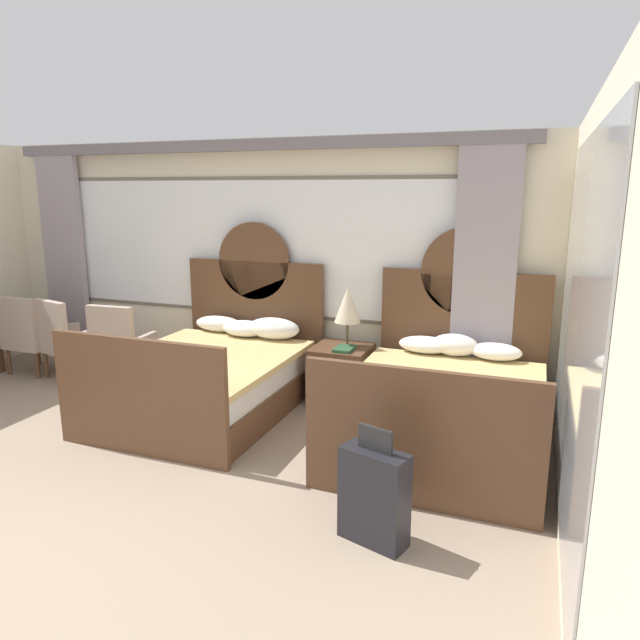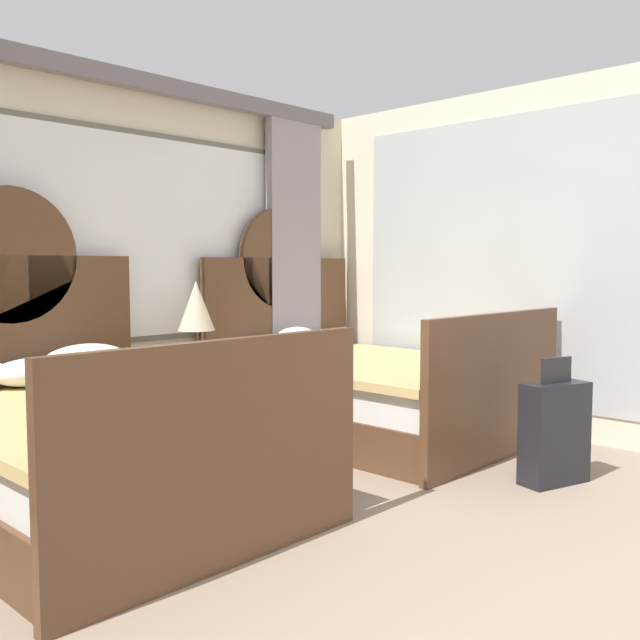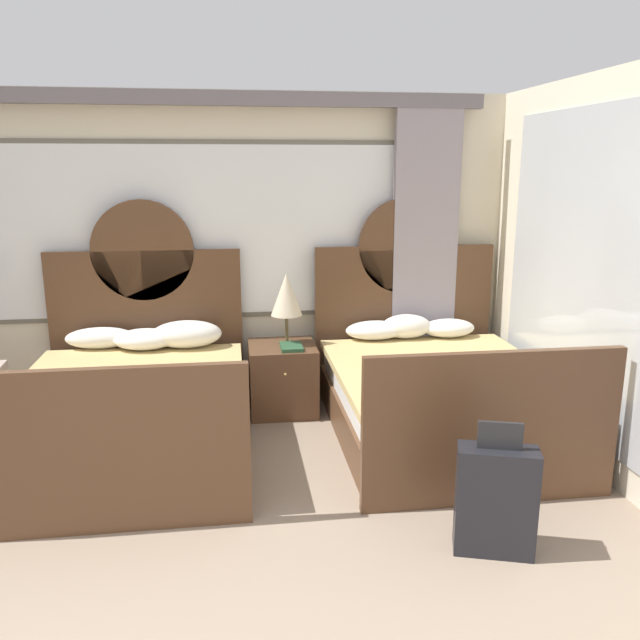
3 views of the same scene
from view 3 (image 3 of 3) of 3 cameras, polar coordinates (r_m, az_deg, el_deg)
The scene contains 7 objects.
wall_back_window at distance 5.80m, azimuth -16.53°, elevation 6.50°, with size 6.65×0.22×2.70m.
bed_near_window at distance 4.97m, azimuth -16.18°, elevation -7.21°, with size 1.64×2.17×1.81m.
bed_near_mirror at distance 5.15m, azimuth 10.21°, elevation -6.18°, with size 1.64×2.17×1.81m.
nightstand_between_beds at distance 5.55m, azimuth -3.36°, elevation -5.18°, with size 0.57×0.59×0.59m.
table_lamp_on_nightstand at distance 5.41m, azimuth -3.02°, elevation 2.22°, with size 0.27×0.27×0.61m.
book_on_nightstand at distance 5.36m, azimuth -2.57°, elevation -2.40°, with size 0.18×0.26×0.03m.
suitcase_on_floor at distance 3.73m, azimuth 15.40°, elevation -15.22°, with size 0.46×0.30×0.76m.
Camera 3 is at (0.86, -1.53, 2.08)m, focal length 35.87 mm.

